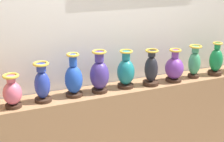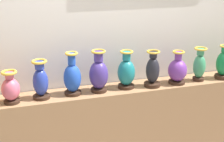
{
  "view_description": "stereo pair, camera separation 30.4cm",
  "coord_description": "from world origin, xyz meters",
  "px_view_note": "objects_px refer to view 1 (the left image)",
  "views": [
    {
      "loc": [
        -1.15,
        -2.65,
        2.16
      ],
      "look_at": [
        0.0,
        0.0,
        1.18
      ],
      "focal_mm": 54.22,
      "sensor_mm": 36.0,
      "label": 1
    },
    {
      "loc": [
        -0.86,
        -2.76,
        2.16
      ],
      "look_at": [
        0.0,
        0.0,
        1.18
      ],
      "focal_mm": 54.22,
      "sensor_mm": 36.0,
      "label": 2
    }
  ],
  "objects_px": {
    "vase_cobalt": "(42,84)",
    "vase_sapphire": "(74,79)",
    "vase_rose": "(12,92)",
    "vase_violet": "(174,68)",
    "vase_indigo": "(99,74)",
    "vase_onyx": "(151,69)",
    "vase_jade": "(194,62)",
    "vase_emerald": "(216,61)",
    "vase_teal": "(126,72)"
  },
  "relations": [
    {
      "from": "vase_jade",
      "to": "vase_emerald",
      "type": "xyz_separation_m",
      "value": [
        0.25,
        -0.02,
        -0.01
      ]
    },
    {
      "from": "vase_jade",
      "to": "vase_sapphire",
      "type": "bearing_deg",
      "value": 179.18
    },
    {
      "from": "vase_violet",
      "to": "vase_jade",
      "type": "height_order",
      "value": "vase_jade"
    },
    {
      "from": "vase_emerald",
      "to": "vase_onyx",
      "type": "bearing_deg",
      "value": 179.48
    },
    {
      "from": "vase_onyx",
      "to": "vase_violet",
      "type": "distance_m",
      "value": 0.26
    },
    {
      "from": "vase_teal",
      "to": "vase_sapphire",
      "type": "bearing_deg",
      "value": -178.93
    },
    {
      "from": "vase_violet",
      "to": "vase_emerald",
      "type": "bearing_deg",
      "value": -0.89
    },
    {
      "from": "vase_sapphire",
      "to": "vase_violet",
      "type": "xyz_separation_m",
      "value": [
        1.0,
        -0.03,
        -0.03
      ]
    },
    {
      "from": "vase_onyx",
      "to": "vase_emerald",
      "type": "bearing_deg",
      "value": -0.52
    },
    {
      "from": "vase_cobalt",
      "to": "vase_onyx",
      "type": "distance_m",
      "value": 1.02
    },
    {
      "from": "vase_sapphire",
      "to": "vase_teal",
      "type": "xyz_separation_m",
      "value": [
        0.5,
        0.01,
        -0.01
      ]
    },
    {
      "from": "vase_cobalt",
      "to": "vase_emerald",
      "type": "xyz_separation_m",
      "value": [
        1.77,
        -0.03,
        -0.01
      ]
    },
    {
      "from": "vase_cobalt",
      "to": "vase_rose",
      "type": "bearing_deg",
      "value": -174.87
    },
    {
      "from": "vase_sapphire",
      "to": "vase_jade",
      "type": "relative_size",
      "value": 1.16
    },
    {
      "from": "vase_rose",
      "to": "vase_onyx",
      "type": "height_order",
      "value": "vase_onyx"
    },
    {
      "from": "vase_indigo",
      "to": "vase_violet",
      "type": "distance_m",
      "value": 0.77
    },
    {
      "from": "vase_cobalt",
      "to": "vase_onyx",
      "type": "relative_size",
      "value": 0.99
    },
    {
      "from": "vase_rose",
      "to": "vase_teal",
      "type": "bearing_deg",
      "value": 2.25
    },
    {
      "from": "vase_cobalt",
      "to": "vase_sapphire",
      "type": "height_order",
      "value": "vase_sapphire"
    },
    {
      "from": "vase_emerald",
      "to": "vase_jade",
      "type": "bearing_deg",
      "value": 176.18
    },
    {
      "from": "vase_rose",
      "to": "vase_indigo",
      "type": "distance_m",
      "value": 0.76
    },
    {
      "from": "vase_indigo",
      "to": "vase_emerald",
      "type": "bearing_deg",
      "value": -1.4
    },
    {
      "from": "vase_onyx",
      "to": "vase_violet",
      "type": "xyz_separation_m",
      "value": [
        0.26,
        0.0,
        -0.02
      ]
    },
    {
      "from": "vase_onyx",
      "to": "vase_emerald",
      "type": "height_order",
      "value": "vase_onyx"
    },
    {
      "from": "vase_indigo",
      "to": "vase_jade",
      "type": "height_order",
      "value": "vase_indigo"
    },
    {
      "from": "vase_rose",
      "to": "vase_cobalt",
      "type": "distance_m",
      "value": 0.25
    },
    {
      "from": "vase_emerald",
      "to": "vase_teal",
      "type": "bearing_deg",
      "value": 177.47
    },
    {
      "from": "vase_onyx",
      "to": "vase_indigo",
      "type": "bearing_deg",
      "value": 177.31
    },
    {
      "from": "vase_onyx",
      "to": "vase_emerald",
      "type": "xyz_separation_m",
      "value": [
        0.75,
        -0.01,
        -0.01
      ]
    },
    {
      "from": "vase_rose",
      "to": "vase_indigo",
      "type": "xyz_separation_m",
      "value": [
        0.76,
        0.03,
        0.04
      ]
    },
    {
      "from": "vase_teal",
      "to": "vase_emerald",
      "type": "distance_m",
      "value": 1.0
    },
    {
      "from": "vase_rose",
      "to": "vase_indigo",
      "type": "relative_size",
      "value": 0.73
    },
    {
      "from": "vase_rose",
      "to": "vase_violet",
      "type": "height_order",
      "value": "vase_violet"
    },
    {
      "from": "vase_cobalt",
      "to": "vase_emerald",
      "type": "distance_m",
      "value": 1.77
    },
    {
      "from": "vase_indigo",
      "to": "vase_cobalt",
      "type": "bearing_deg",
      "value": -179.46
    },
    {
      "from": "vase_cobalt",
      "to": "vase_violet",
      "type": "xyz_separation_m",
      "value": [
        1.28,
        -0.02,
        -0.02
      ]
    },
    {
      "from": "vase_sapphire",
      "to": "vase_emerald",
      "type": "relative_size",
      "value": 1.13
    },
    {
      "from": "vase_emerald",
      "to": "vase_sapphire",
      "type": "bearing_deg",
      "value": 178.67
    },
    {
      "from": "vase_sapphire",
      "to": "vase_emerald",
      "type": "height_order",
      "value": "vase_sapphire"
    },
    {
      "from": "vase_rose",
      "to": "vase_sapphire",
      "type": "xyz_separation_m",
      "value": [
        0.52,
        0.03,
        0.03
      ]
    },
    {
      "from": "vase_rose",
      "to": "vase_violet",
      "type": "bearing_deg",
      "value": 0.14
    },
    {
      "from": "vase_teal",
      "to": "vase_violet",
      "type": "height_order",
      "value": "vase_teal"
    },
    {
      "from": "vase_indigo",
      "to": "vase_jade",
      "type": "relative_size",
      "value": 1.16
    },
    {
      "from": "vase_indigo",
      "to": "vase_onyx",
      "type": "distance_m",
      "value": 0.51
    },
    {
      "from": "vase_teal",
      "to": "vase_rose",
      "type": "bearing_deg",
      "value": -177.75
    },
    {
      "from": "vase_teal",
      "to": "vase_indigo",
      "type": "bearing_deg",
      "value": -177.13
    },
    {
      "from": "vase_sapphire",
      "to": "vase_jade",
      "type": "xyz_separation_m",
      "value": [
        1.24,
        -0.02,
        -0.0
      ]
    },
    {
      "from": "vase_rose",
      "to": "vase_emerald",
      "type": "height_order",
      "value": "vase_emerald"
    },
    {
      "from": "vase_emerald",
      "to": "vase_rose",
      "type": "bearing_deg",
      "value": 179.89
    },
    {
      "from": "vase_cobalt",
      "to": "vase_violet",
      "type": "height_order",
      "value": "vase_cobalt"
    }
  ]
}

